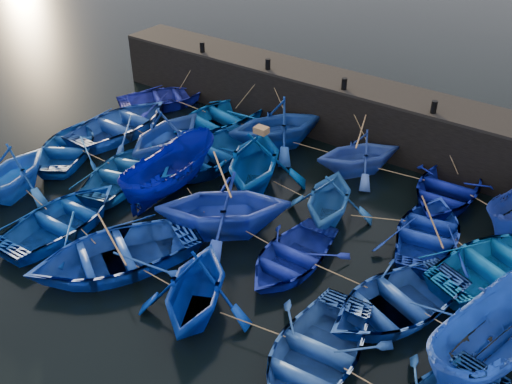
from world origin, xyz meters
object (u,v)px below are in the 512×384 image
Objects in this scene: boat_13 at (69,146)px; boat_20 at (9,172)px; boat_0 at (164,98)px; wooden_crate at (261,130)px; boat_8 at (208,154)px.

boat_13 is 3.44m from boat_20.
boat_0 is 9.48m from wooden_crate.
wooden_crate reaches higher than boat_20.
boat_13 is 1.15× the size of boat_20.
wooden_crate is (8.58, -3.41, 2.13)m from boat_0.
wooden_crate is at bearing 165.15° from boat_13.
boat_8 is 10.58× the size of wooden_crate.
boat_20 reaches higher than boat_0.
boat_13 is (0.31, -6.17, -0.00)m from boat_0.
boat_8 reaches higher than boat_13.
wooden_crate is at bearing -0.93° from boat_8.
boat_0 is 9.55m from boat_20.
wooden_crate is (2.87, -0.18, 2.04)m from boat_8.
boat_20 is at bearing -141.09° from wooden_crate.
boat_0 is at bearing 158.33° from wooden_crate.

